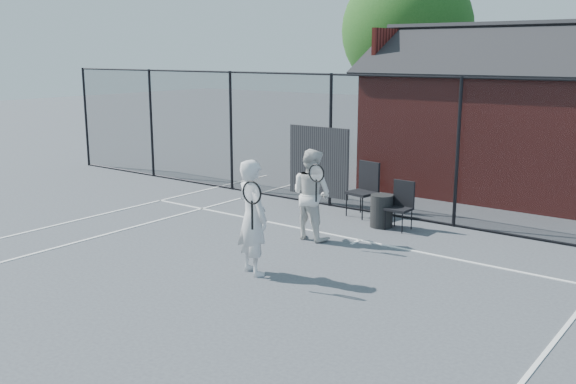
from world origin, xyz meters
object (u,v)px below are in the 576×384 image
Objects in this scene: chair_right at (399,207)px; player_back at (311,194)px; clubhouse at (502,128)px; chair_left at (362,190)px; waste_bin at (382,211)px; player_front at (252,217)px.

player_back is at bearing -122.44° from chair_right.
chair_right is (-0.28, -4.90, -1.13)m from clubhouse.
chair_left reaches higher than chair_right.
clubhouse is 6.88× the size of chair_right.
chair_right is 1.43× the size of waste_bin.
clubhouse is at bearing 83.20° from chair_left.
chair_right is (0.64, 3.70, -0.45)m from player_front.
clubhouse is 3.81× the size of player_back.
chair_right is (1.14, -0.50, -0.10)m from chair_left.
player_back is 2.59× the size of waste_bin.
player_back is 1.81× the size of chair_right.
chair_right is at bearing -93.23° from clubhouse.
clubhouse is 3.55× the size of player_front.
chair_left is at bearing 96.87° from player_front.
chair_left is 1.73× the size of waste_bin.
chair_right is at bearing 55.95° from player_back.
waste_bin is at bearing -178.38° from chair_right.
clubhouse reaches higher than chair_left.
clubhouse is 5.11m from waste_bin.
player_front is (-0.91, -8.60, -0.69)m from clubhouse.
player_back reaches higher than chair_left.
chair_right is 0.41m from waste_bin.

